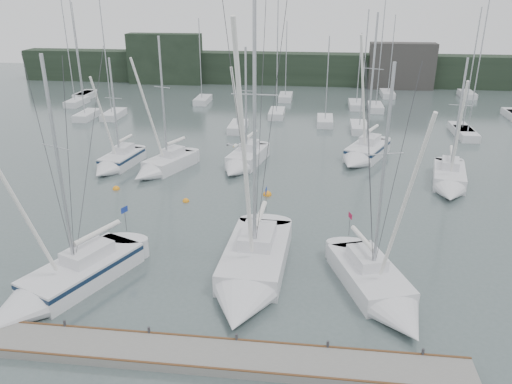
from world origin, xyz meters
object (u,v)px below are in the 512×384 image
sailboat_near_center (249,277)px  sailboat_mid_a (115,163)px  buoy_a (186,201)px  buoy_c (116,189)px  sailboat_mid_e (449,182)px  sailboat_mid_b (160,167)px  sailboat_mid_c (243,162)px  buoy_b (267,195)px  sailboat_near_right (383,294)px  sailboat_near_left (56,287)px  sailboat_mid_d (362,154)px

sailboat_near_center → sailboat_mid_a: (-14.21, 17.17, -0.04)m
buoy_a → buoy_c: buoy_c is taller
sailboat_mid_e → buoy_c: (-26.27, -3.33, -0.54)m
sailboat_mid_b → sailboat_mid_c: bearing=41.3°
sailboat_mid_c → buoy_b: (2.81, -6.01, -0.57)m
sailboat_near_center → buoy_a: sailboat_near_center is taller
buoy_a → sailboat_near_center: bearing=-60.0°
sailboat_mid_c → buoy_b: sailboat_mid_c is taller
sailboat_near_right → buoy_c: size_ratio=22.63×
sailboat_near_center → sailboat_mid_c: size_ratio=1.54×
sailboat_mid_a → sailboat_mid_b: bearing=2.1°
sailboat_mid_b → buoy_b: size_ratio=18.17×
sailboat_near_right → sailboat_near_left: bearing=165.9°
sailboat_near_left → buoy_b: sailboat_near_left is taller
sailboat_near_right → sailboat_mid_c: size_ratio=1.15×
buoy_a → buoy_b: bearing=18.5°
sailboat_mid_a → sailboat_mid_c: 11.20m
buoy_a → buoy_c: 6.36m
sailboat_near_left → sailboat_near_right: bearing=28.7°
sailboat_near_right → sailboat_mid_a: 27.64m
sailboat_mid_b → sailboat_mid_a: bearing=-163.7°
sailboat_near_left → sailboat_near_right: 16.75m
sailboat_mid_e → sailboat_near_left: bearing=-131.1°
sailboat_mid_b → buoy_a: (3.71, -5.81, -0.55)m
sailboat_mid_a → buoy_b: 14.57m
sailboat_mid_b → sailboat_mid_e: size_ratio=1.11×
sailboat_near_left → sailboat_mid_e: bearing=60.9°
sailboat_mid_c → sailboat_mid_b: bearing=-150.3°
sailboat_mid_c → buoy_a: 8.61m
sailboat_near_right → sailboat_mid_e: 17.96m
buoy_b → sailboat_mid_b: bearing=158.4°
sailboat_mid_b → sailboat_mid_d: (17.51, 5.39, 0.09)m
sailboat_near_right → buoy_a: size_ratio=25.32×
buoy_a → sailboat_mid_d: bearing=39.1°
sailboat_mid_a → sailboat_mid_e: size_ratio=0.94×
sailboat_near_left → sailboat_mid_b: (-0.20, 18.76, -0.02)m
sailboat_near_left → sailboat_mid_d: sailboat_mid_d is taller
sailboat_mid_d → sailboat_near_left: bearing=-101.4°
sailboat_near_center → sailboat_mid_a: bearing=132.1°
sailboat_mid_e → buoy_c: size_ratio=19.22×
sailboat_near_left → sailboat_mid_e: 29.74m
sailboat_mid_c → sailboat_near_right: bearing=-50.8°
sailboat_mid_c → sailboat_near_center: bearing=-68.6°
sailboat_mid_b → buoy_c: sailboat_mid_b is taller
sailboat_near_center → sailboat_mid_e: 21.11m
sailboat_mid_d → sailboat_mid_e: (6.36, -6.13, -0.09)m
buoy_b → buoy_a: bearing=-161.5°
sailboat_mid_a → buoy_c: size_ratio=18.15×
sailboat_near_left → sailboat_near_center: bearing=35.9°
sailboat_near_right → sailboat_mid_c: 21.92m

